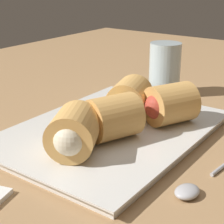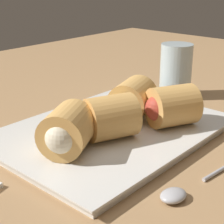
% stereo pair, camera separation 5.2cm
% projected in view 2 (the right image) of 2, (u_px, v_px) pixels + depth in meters
% --- Properties ---
extents(table_surface, '(1.80, 1.40, 0.02)m').
position_uv_depth(table_surface, '(122.00, 150.00, 0.54)').
color(table_surface, '#A87F54').
rests_on(table_surface, ground).
extents(serving_plate, '(0.34, 0.25, 0.01)m').
position_uv_depth(serving_plate, '(112.00, 132.00, 0.56)').
color(serving_plate, silver).
rests_on(serving_plate, table_surface).
extents(roll_front_left, '(0.09, 0.08, 0.06)m').
position_uv_depth(roll_front_left, '(170.00, 106.00, 0.55)').
color(roll_front_left, '#DBA356').
rests_on(roll_front_left, serving_plate).
extents(roll_front_right, '(0.09, 0.09, 0.06)m').
position_uv_depth(roll_front_right, '(67.00, 131.00, 0.47)').
color(roll_front_right, '#DBA356').
rests_on(roll_front_right, serving_plate).
extents(roll_back_left, '(0.08, 0.08, 0.06)m').
position_uv_depth(roll_back_left, '(107.00, 118.00, 0.51)').
color(roll_back_left, '#DBA356').
rests_on(roll_back_left, serving_plate).
extents(roll_back_right, '(0.08, 0.08, 0.06)m').
position_uv_depth(roll_back_right, '(132.00, 100.00, 0.58)').
color(roll_back_right, '#DBA356').
rests_on(roll_back_right, serving_plate).
extents(spoon, '(0.20, 0.04, 0.01)m').
position_uv_depth(spoon, '(189.00, 187.00, 0.42)').
color(spoon, '#B2B2B7').
rests_on(spoon, table_surface).
extents(drinking_glass, '(0.06, 0.06, 0.10)m').
position_uv_depth(drinking_glass, '(176.00, 71.00, 0.72)').
color(drinking_glass, silver).
rests_on(drinking_glass, table_surface).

